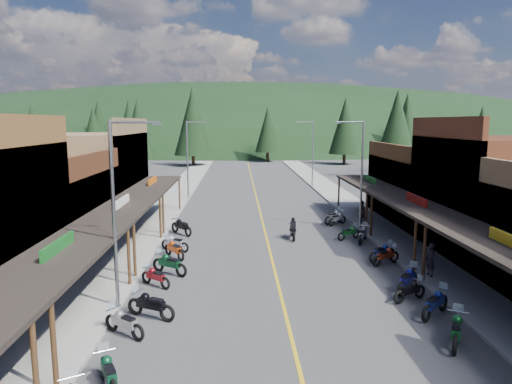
{
  "coord_description": "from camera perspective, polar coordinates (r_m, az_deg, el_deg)",
  "views": [
    {
      "loc": [
        -1.94,
        -24.73,
        7.92
      ],
      "look_at": [
        -0.67,
        7.12,
        3.0
      ],
      "focal_mm": 32.0,
      "sensor_mm": 36.0,
      "label": 1
    }
  ],
  "objects": [
    {
      "name": "bike_east_7",
      "position": [
        26.67,
        15.93,
        -7.57
      ],
      "size": [
        2.06,
        1.57,
        1.14
      ],
      "primitive_type": null,
      "rotation": [
        0.0,
        0.0,
        -1.05
      ],
      "color": "maroon",
      "rests_on": "ground"
    },
    {
      "name": "bike_east_9",
      "position": [
        31.05,
        13.22,
        -5.07
      ],
      "size": [
        1.6,
        2.25,
        1.23
      ],
      "primitive_type": null,
      "rotation": [
        0.0,
        0.0,
        -0.46
      ],
      "color": "gray",
      "rests_on": "ground"
    },
    {
      "name": "bike_east_5",
      "position": [
        21.83,
        18.69,
        -11.49
      ],
      "size": [
        1.94,
        1.42,
        1.07
      ],
      "primitive_type": null,
      "rotation": [
        0.0,
        0.0,
        -1.09
      ],
      "color": "black",
      "rests_on": "ground"
    },
    {
      "name": "pine_10",
      "position": [
        76.45,
        -14.53,
        7.64
      ],
      "size": [
        5.38,
        5.38,
        11.6
      ],
      "color": "black",
      "rests_on": "ground"
    },
    {
      "name": "bike_west_5",
      "position": [
        19.46,
        -13.03,
        -13.43
      ],
      "size": [
        2.32,
        1.67,
        1.27
      ],
      "primitive_type": null,
      "rotation": [
        0.0,
        0.0,
        1.1
      ],
      "color": "black",
      "rests_on": "ground"
    },
    {
      "name": "bike_west_10",
      "position": [
        32.74,
        -9.32,
        -4.16
      ],
      "size": [
        2.09,
        2.25,
        1.32
      ],
      "primitive_type": null,
      "rotation": [
        0.0,
        0.0,
        0.71
      ],
      "color": "black",
      "rests_on": "ground"
    },
    {
      "name": "bike_west_4",
      "position": [
        18.28,
        -16.17,
        -15.26
      ],
      "size": [
        2.04,
        1.75,
        1.16
      ],
      "primitive_type": null,
      "rotation": [
        0.0,
        0.0,
        0.94
      ],
      "color": "gray",
      "rests_on": "ground"
    },
    {
      "name": "bike_west_9",
      "position": [
        28.72,
        -10.11,
        -6.19
      ],
      "size": [
        2.06,
        1.58,
        1.14
      ],
      "primitive_type": null,
      "rotation": [
        0.0,
        0.0,
        1.04
      ],
      "color": "#A6A7AC",
      "rests_on": "ground"
    },
    {
      "name": "bike_east_10",
      "position": [
        31.57,
        11.54,
        -4.92
      ],
      "size": [
        1.96,
        1.5,
        1.09
      ],
      "primitive_type": null,
      "rotation": [
        0.0,
        0.0,
        -1.05
      ],
      "color": "#0E471A",
      "rests_on": "ground"
    },
    {
      "name": "sidewalk_west",
      "position": [
        45.91,
        -10.71,
        -1.22
      ],
      "size": [
        3.4,
        94.0,
        0.15
      ],
      "primitive_type": "cube",
      "color": "gray",
      "rests_on": "ground"
    },
    {
      "name": "streetlight_1",
      "position": [
        47.13,
        -8.4,
        4.47
      ],
      "size": [
        2.16,
        0.18,
        8.0
      ],
      "color": "gray",
      "rests_on": "ground"
    },
    {
      "name": "centerline",
      "position": [
        45.47,
        0.2,
        -1.25
      ],
      "size": [
        0.15,
        90.0,
        0.01
      ],
      "primitive_type": "cube",
      "color": "gold",
      "rests_on": "ground"
    },
    {
      "name": "bike_east_6",
      "position": [
        22.92,
        18.42,
        -10.22
      ],
      "size": [
        2.02,
        2.16,
        1.27
      ],
      "primitive_type": null,
      "rotation": [
        0.0,
        0.0,
        -0.72
      ],
      "color": "navy",
      "rests_on": "ground"
    },
    {
      "name": "pine_1",
      "position": [
        97.27,
        -15.54,
        8.05
      ],
      "size": [
        5.88,
        5.88,
        12.5
      ],
      "color": "black",
      "rests_on": "ground"
    },
    {
      "name": "shop_west_3",
      "position": [
        38.18,
        -20.34,
        1.61
      ],
      "size": [
        10.9,
        10.2,
        8.2
      ],
      "color": "brown",
      "rests_on": "ground"
    },
    {
      "name": "pedestrian_east_a",
      "position": [
        24.97,
        20.99,
        -7.85
      ],
      "size": [
        0.56,
        0.72,
        1.75
      ],
      "primitive_type": "imported",
      "rotation": [
        0.0,
        0.0,
        -1.34
      ],
      "color": "black",
      "rests_on": "sidewalk_east"
    },
    {
      "name": "shop_east_2",
      "position": [
        31.07,
        28.16,
        -0.42
      ],
      "size": [
        10.9,
        9.0,
        8.2
      ],
      "color": "#562B19",
      "rests_on": "ground"
    },
    {
      "name": "bike_west_6",
      "position": [
        22.94,
        -12.46,
        -10.18
      ],
      "size": [
        1.9,
        1.72,
        1.1
      ],
      "primitive_type": null,
      "rotation": [
        0.0,
        0.0,
        0.89
      ],
      "color": "maroon",
      "rests_on": "ground"
    },
    {
      "name": "streetlight_2",
      "position": [
        34.09,
        12.87,
        2.73
      ],
      "size": [
        2.16,
        0.18,
        8.0
      ],
      "color": "gray",
      "rests_on": "ground"
    },
    {
      "name": "pine_6",
      "position": [
        100.86,
        26.32,
        7.06
      ],
      "size": [
        5.04,
        5.04,
        11.0
      ],
      "color": "black",
      "rests_on": "ground"
    },
    {
      "name": "streetlight_3",
      "position": [
        55.56,
        6.97,
        5.14
      ],
      "size": [
        2.16,
        0.18,
        8.0
      ],
      "color": "gray",
      "rests_on": "ground"
    },
    {
      "name": "pine_8",
      "position": [
        67.8,
        -19.62,
        6.63
      ],
      "size": [
        4.48,
        4.48,
        10.0
      ],
      "color": "black",
      "rests_on": "ground"
    },
    {
      "name": "sidewalk_east",
      "position": [
        46.64,
        10.95,
        -1.07
      ],
      "size": [
        3.4,
        94.0,
        0.15
      ],
      "primitive_type": "cube",
      "color": "gray",
      "rests_on": "ground"
    },
    {
      "name": "pine_3",
      "position": [
        90.94,
        1.48,
        7.86
      ],
      "size": [
        5.04,
        5.04,
        11.0
      ],
      "color": "black",
      "rests_on": "ground"
    },
    {
      "name": "streetlight_0",
      "position": [
        19.7,
        -16.99,
        -1.73
      ],
      "size": [
        2.16,
        0.18,
        8.0
      ],
      "color": "gray",
      "rests_on": "ground"
    },
    {
      "name": "pine_4",
      "position": [
        87.05,
        11.08,
        8.16
      ],
      "size": [
        5.88,
        5.88,
        12.5
      ],
      "color": "black",
      "rests_on": "ground"
    },
    {
      "name": "pine_5",
      "position": [
        103.19,
        18.31,
        8.37
      ],
      "size": [
        6.72,
        6.72,
        14.0
      ],
      "color": "black",
      "rests_on": "ground"
    },
    {
      "name": "bike_east_11",
      "position": [
        35.84,
        10.13,
        -3.21
      ],
      "size": [
        1.92,
        1.76,
        1.12
      ],
      "primitive_type": null,
      "rotation": [
        0.0,
        0.0,
        -0.87
      ],
      "color": "#999A9E",
      "rests_on": "ground"
    },
    {
      "name": "bike_east_4",
      "position": [
        20.54,
        21.51,
        -12.68
      ],
      "size": [
        2.1,
        2.0,
        1.24
      ],
      "primitive_type": null,
      "rotation": [
        0.0,
        0.0,
        -0.83
      ],
      "color": "navy",
      "rests_on": "ground"
    },
    {
      "name": "pedestrian_east_b",
      "position": [
        36.46,
        12.99,
        -2.39
      ],
      "size": [
        0.96,
        0.85,
        1.71
      ],
      "primitive_type": "imported",
      "rotation": [
        0.0,
        0.0,
        3.72
      ],
      "color": "#4F3731",
      "rests_on": "sidewalk_east"
    },
    {
      "name": "pine_9",
      "position": [
        74.42,
        18.27,
        7.15
      ],
      "size": [
        4.93,
        4.93,
        10.8
      ],
      "color": "black",
      "rests_on": "ground"
    },
    {
      "name": "shop_east_3",
      "position": [
        39.67,
        21.05,
        0.38
      ],
      "size": [
        10.9,
        10.2,
        6.2
      ],
      "color": "#4C2D16",
      "rests_on": "ground"
    },
    {
      "name": "pine_2",
      "position": [
        83.12,
        -7.93,
        8.74
      ],
      "size": [
        6.72,
        6.72,
        14.0
      ],
      "color": "black",
      "rests_on": "ground"
    },
    {
      "name": "pine_7",
      "position": [
        105.12,
        -19.08,
        7.92
      ],
      "size": [
        5.88,
        5.88,
        12.5
      ],
      "color": "black",
      "rests_on": "ground"
    },
    {
      "name": "ridge_hill",
      "position": [
        159.94,
        -1.59,
        5.93
      ],
      "size": [
        310.0,
        140.0,
        60.0
      ],
      "primitive_type": "ellipsoid",
      "color": "black",
      "rests_on": "ground"
    },
    {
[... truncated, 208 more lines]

